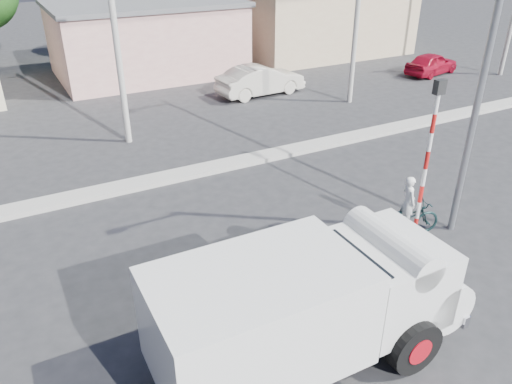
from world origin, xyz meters
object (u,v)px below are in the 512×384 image
traffic_pole (429,148)px  streetlight (484,52)px  cyclist (407,211)px  truck (315,304)px  bicycle (405,218)px  car_cream (261,80)px  car_red (432,64)px

traffic_pole → streetlight: (0.94, -0.30, 2.37)m
cyclist → traffic_pole: size_ratio=0.34×
truck → bicycle: size_ratio=3.14×
traffic_pole → car_cream: bearing=79.5°
bicycle → car_cream: car_cream is taller
cyclist → streetlight: bearing=-91.7°
car_cream → streetlight: size_ratio=0.51×
car_cream → traffic_pole: traffic_pole is taller
truck → car_cream: bearing=65.1°
car_red → streetlight: streetlight is taller
cyclist → car_red: (13.52, 12.37, -0.11)m
cyclist → traffic_pole: bearing=-92.9°
car_red → traffic_pole: bearing=121.0°
truck → car_cream: (7.66, 16.13, -0.66)m
cyclist → streetlight: size_ratio=0.16×
car_red → cyclist: bearing=120.1°
truck → car_red: (18.35, 14.98, -0.78)m
truck → car_red: truck is taller
truck → bicycle: bearing=28.9°
cyclist → traffic_pole: 1.88m
cyclist → car_red: bearing=-31.1°
streetlight → bicycle: bearing=161.9°
car_cream → streetlight: streetlight is taller
cyclist → car_cream: 13.81m
truck → traffic_pole: traffic_pole is taller
bicycle → car_red: 18.32m
car_red → streetlight: (-12.27, -12.78, 4.33)m
bicycle → car_red: (13.52, 12.37, 0.12)m
cyclist → truck: bearing=134.8°
cyclist → traffic_pole: (0.31, -0.11, 1.85)m
car_cream → truck: bearing=150.8°
truck → car_red: size_ratio=1.66×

